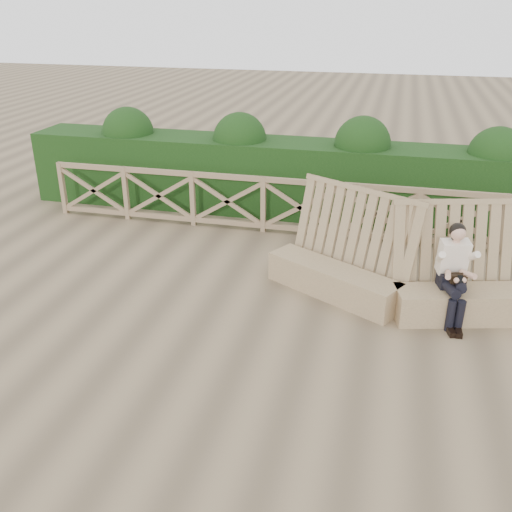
# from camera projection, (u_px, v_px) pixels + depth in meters

# --- Properties ---
(ground) EXTENTS (60.00, 60.00, 0.00)m
(ground) POSITION_uv_depth(u_px,v_px,m) (255.00, 327.00, 7.88)
(ground) COLOR brown
(ground) RESTS_ON ground
(bench) EXTENTS (4.14, 1.72, 1.59)m
(bench) POSITION_uv_depth(u_px,v_px,m) (402.00, 279.00, 8.33)
(bench) COLOR olive
(bench) RESTS_ON ground
(woman) EXTENTS (0.48, 0.87, 1.40)m
(woman) POSITION_uv_depth(u_px,v_px,m) (454.00, 270.00, 7.81)
(woman) COLOR black
(woman) RESTS_ON ground
(guardrail) EXTENTS (10.10, 0.09, 1.10)m
(guardrail) POSITION_uv_depth(u_px,v_px,m) (300.00, 207.00, 10.74)
(guardrail) COLOR #7C6348
(guardrail) RESTS_ON ground
(hedge) EXTENTS (12.00, 1.20, 1.50)m
(hedge) POSITION_uv_depth(u_px,v_px,m) (310.00, 179.00, 11.72)
(hedge) COLOR black
(hedge) RESTS_ON ground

